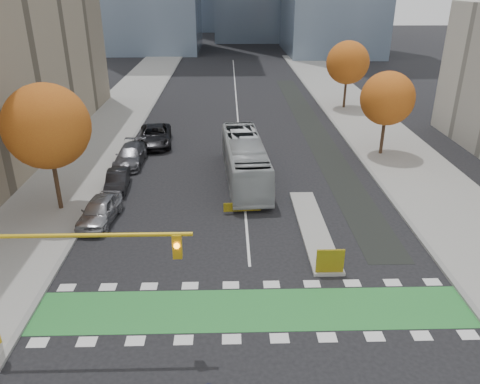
{
  "coord_description": "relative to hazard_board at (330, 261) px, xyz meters",
  "views": [
    {
      "loc": [
        -1.05,
        -15.62,
        13.62
      ],
      "look_at": [
        -0.44,
        7.87,
        3.0
      ],
      "focal_mm": 35.0,
      "sensor_mm": 36.0,
      "label": 1
    }
  ],
  "objects": [
    {
      "name": "ground",
      "position": [
        -4.0,
        -4.2,
        -0.8
      ],
      "size": [
        300.0,
        300.0,
        0.0
      ],
      "primitive_type": "plane",
      "color": "black",
      "rests_on": "ground"
    },
    {
      "name": "sidewalk_west",
      "position": [
        -17.5,
        15.8,
        -0.73
      ],
      "size": [
        7.0,
        120.0,
        0.15
      ],
      "primitive_type": "cube",
      "color": "gray",
      "rests_on": "ground"
    },
    {
      "name": "sidewalk_east",
      "position": [
        9.5,
        15.8,
        -0.73
      ],
      "size": [
        7.0,
        120.0,
        0.15
      ],
      "primitive_type": "cube",
      "color": "gray",
      "rests_on": "ground"
    },
    {
      "name": "curb_west",
      "position": [
        -14.0,
        15.8,
        -0.73
      ],
      "size": [
        0.3,
        120.0,
        0.16
      ],
      "primitive_type": "cube",
      "color": "gray",
      "rests_on": "ground"
    },
    {
      "name": "curb_east",
      "position": [
        6.0,
        15.8,
        -0.73
      ],
      "size": [
        0.3,
        120.0,
        0.16
      ],
      "primitive_type": "cube",
      "color": "gray",
      "rests_on": "ground"
    },
    {
      "name": "bike_crossing",
      "position": [
        -4.0,
        -2.7,
        -0.79
      ],
      "size": [
        20.0,
        3.0,
        0.01
      ],
      "primitive_type": "cube",
      "color": "#297F35",
      "rests_on": "ground"
    },
    {
      "name": "centre_line",
      "position": [
        -4.0,
        35.8,
        -0.8
      ],
      "size": [
        0.15,
        70.0,
        0.01
      ],
      "primitive_type": "cube",
      "color": "silver",
      "rests_on": "ground"
    },
    {
      "name": "bike_lane_paint",
      "position": [
        3.5,
        25.8,
        -0.8
      ],
      "size": [
        2.5,
        50.0,
        0.01
      ],
      "primitive_type": "cube",
      "color": "black",
      "rests_on": "ground"
    },
    {
      "name": "median_island",
      "position": [
        0.0,
        4.8,
        -0.72
      ],
      "size": [
        1.6,
        10.0,
        0.16
      ],
      "primitive_type": "cube",
      "color": "gray",
      "rests_on": "ground"
    },
    {
      "name": "hazard_board",
      "position": [
        0.0,
        0.0,
        0.0
      ],
      "size": [
        1.4,
        0.12,
        1.3
      ],
      "primitive_type": "cube",
      "color": "yellow",
      "rests_on": "median_island"
    },
    {
      "name": "tree_west",
      "position": [
        -16.0,
        7.8,
        4.82
      ],
      "size": [
        5.2,
        5.2,
        8.22
      ],
      "color": "#332114",
      "rests_on": "ground"
    },
    {
      "name": "tree_east_near",
      "position": [
        8.0,
        17.8,
        4.06
      ],
      "size": [
        4.4,
        4.4,
        7.08
      ],
      "color": "#332114",
      "rests_on": "ground"
    },
    {
      "name": "tree_east_far",
      "position": [
        8.5,
        33.8,
        4.44
      ],
      "size": [
        4.8,
        4.8,
        7.65
      ],
      "color": "#332114",
      "rests_on": "ground"
    },
    {
      "name": "traffic_signal_west",
      "position": [
        -11.93,
        -4.71,
        3.23
      ],
      "size": [
        8.53,
        0.56,
        5.2
      ],
      "color": "#BF9914",
      "rests_on": "ground"
    },
    {
      "name": "bus",
      "position": [
        -3.85,
        12.49,
        0.79
      ],
      "size": [
        3.42,
        11.57,
        3.18
      ],
      "primitive_type": "imported",
      "rotation": [
        0.0,
        0.0,
        0.07
      ],
      "color": "#B0B5B8",
      "rests_on": "ground"
    },
    {
      "name": "parked_car_a",
      "position": [
        -13.0,
        6.08,
        -0.02
      ],
      "size": [
        2.27,
        4.73,
        1.56
      ],
      "primitive_type": "imported",
      "rotation": [
        0.0,
        0.0,
        -0.1
      ],
      "color": "#99999E",
      "rests_on": "ground"
    },
    {
      "name": "parked_car_b",
      "position": [
        -13.0,
        11.08,
        -0.14
      ],
      "size": [
        1.73,
        4.12,
        1.32
      ],
      "primitive_type": "imported",
      "rotation": [
        0.0,
        0.0,
        0.08
      ],
      "color": "black",
      "rests_on": "ground"
    },
    {
      "name": "parked_car_c",
      "position": [
        -13.0,
        16.08,
        -0.04
      ],
      "size": [
        2.18,
        5.23,
        1.51
      ],
      "primitive_type": "imported",
      "rotation": [
        0.0,
        0.0,
        -0.01
      ],
      "color": "#535358",
      "rests_on": "ground"
    },
    {
      "name": "parked_car_d",
      "position": [
        -11.69,
        21.08,
        0.04
      ],
      "size": [
        3.38,
        6.32,
        1.69
      ],
      "primitive_type": "imported",
      "rotation": [
        0.0,
        0.0,
        0.1
      ],
      "color": "black",
      "rests_on": "ground"
    }
  ]
}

